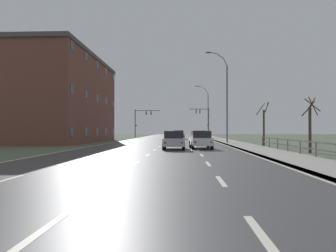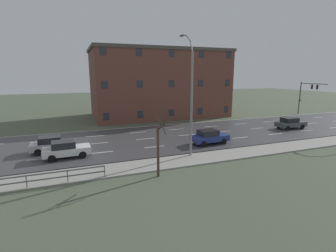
# 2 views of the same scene
# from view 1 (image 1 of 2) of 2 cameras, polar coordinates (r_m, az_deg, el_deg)

# --- Properties ---
(ground_plane) EXTENTS (160.00, 160.00, 0.12)m
(ground_plane) POSITION_cam_1_polar(r_m,az_deg,el_deg) (51.31, 0.02, -2.60)
(ground_plane) COLOR #4C5642
(road_asphalt_strip) EXTENTS (14.00, 120.00, 0.03)m
(road_asphalt_strip) POSITION_cam_1_polar(r_m,az_deg,el_deg) (63.29, 0.50, -2.17)
(road_asphalt_strip) COLOR #3D3D3F
(road_asphalt_strip) RESTS_ON ground
(sidewalk_right) EXTENTS (3.00, 120.00, 0.12)m
(sidewalk_right) POSITION_cam_1_polar(r_m,az_deg,el_deg) (63.55, 8.12, -2.11)
(sidewalk_right) COLOR gray
(sidewalk_right) RESTS_ON ground
(guardrail) EXTENTS (0.07, 25.38, 1.00)m
(guardrail) POSITION_cam_1_polar(r_m,az_deg,el_deg) (20.60, 24.17, -3.27)
(guardrail) COLOR #515459
(guardrail) RESTS_ON ground
(street_lamp_midground) EXTENTS (2.63, 0.24, 11.08)m
(street_lamp_midground) POSITION_cam_1_polar(r_m,az_deg,el_deg) (40.35, 9.93, 4.67)
(street_lamp_midground) COLOR slate
(street_lamp_midground) RESTS_ON ground
(street_lamp_distant) EXTENTS (2.85, 0.24, 10.99)m
(street_lamp_distant) POSITION_cam_1_polar(r_m,az_deg,el_deg) (69.89, 6.78, 2.35)
(street_lamp_distant) COLOR slate
(street_lamp_distant) RESTS_ON ground
(traffic_signal_right) EXTENTS (4.29, 0.36, 6.44)m
(traffic_signal_right) POSITION_cam_1_polar(r_m,az_deg,el_deg) (72.09, 6.26, 1.46)
(traffic_signal_right) COLOR #38383A
(traffic_signal_right) RESTS_ON ground
(traffic_signal_left) EXTENTS (5.34, 0.36, 6.05)m
(traffic_signal_left) POSITION_cam_1_polar(r_m,az_deg,el_deg) (70.79, -4.63, 1.36)
(traffic_signal_left) COLOR #38383A
(traffic_signal_left) RESTS_ON ground
(car_near_right) EXTENTS (1.99, 4.18, 1.57)m
(car_near_right) POSITION_cam_1_polar(r_m,az_deg,el_deg) (29.13, 5.67, -2.35)
(car_near_right) COLOR silver
(car_near_right) RESTS_ON ground
(car_far_left) EXTENTS (1.99, 4.18, 1.57)m
(car_far_left) POSITION_cam_1_polar(r_m,az_deg,el_deg) (58.20, 1.92, -1.52)
(car_far_left) COLOR #474C51
(car_far_left) RESTS_ON ground
(car_near_left) EXTENTS (1.88, 4.12, 1.57)m
(car_near_left) POSITION_cam_1_polar(r_m,az_deg,el_deg) (27.81, 1.02, -2.43)
(car_near_left) COLOR #B7B7BC
(car_near_left) RESTS_ON ground
(car_distant) EXTENTS (1.98, 4.17, 1.57)m
(car_distant) POSITION_cam_1_polar(r_m,az_deg,el_deg) (43.70, 5.38, -1.79)
(car_distant) COLOR navy
(car_distant) RESTS_ON ground
(brick_building) EXTENTS (12.80, 23.49, 11.72)m
(brick_building) POSITION_cam_1_polar(r_m,az_deg,el_deg) (48.37, -19.37, 4.36)
(brick_building) COLOR brown
(brick_building) RESTS_ON ground
(bare_tree_near) EXTENTS (1.11, 1.13, 3.99)m
(bare_tree_near) POSITION_cam_1_polar(r_m,az_deg,el_deg) (25.56, 23.30, 0.04)
(bare_tree_near) COLOR #423328
(bare_tree_near) RESTS_ON ground
(bare_tree_mid) EXTENTS (1.35, 1.17, 4.65)m
(bare_tree_mid) POSITION_cam_1_polar(r_m,az_deg,el_deg) (36.65, 16.18, 0.22)
(bare_tree_mid) COLOR #423328
(bare_tree_mid) RESTS_ON ground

